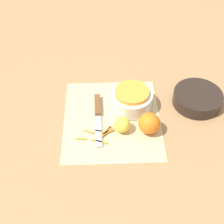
{
  "coord_description": "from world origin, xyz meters",
  "views": [
    {
      "loc": [
        0.72,
        -0.03,
        0.81
      ],
      "look_at": [
        0.0,
        0.0,
        0.04
      ],
      "focal_mm": 50.0,
      "sensor_mm": 36.0,
      "label": 1
    }
  ],
  "objects_px": {
    "knife": "(98,110)",
    "orange_left": "(149,123)",
    "bowl_dark": "(197,98)",
    "lemon": "(122,125)",
    "bowl_speckled": "(132,99)"
  },
  "relations": [
    {
      "from": "bowl_speckled",
      "to": "knife",
      "type": "distance_m",
      "value": 0.13
    },
    {
      "from": "bowl_speckled",
      "to": "bowl_dark",
      "type": "bearing_deg",
      "value": 92.52
    },
    {
      "from": "knife",
      "to": "orange_left",
      "type": "xyz_separation_m",
      "value": [
        0.09,
        0.17,
        0.03
      ]
    },
    {
      "from": "orange_left",
      "to": "lemon",
      "type": "relative_size",
      "value": 1.33
    },
    {
      "from": "knife",
      "to": "orange_left",
      "type": "distance_m",
      "value": 0.19
    },
    {
      "from": "bowl_dark",
      "to": "knife",
      "type": "distance_m",
      "value": 0.36
    },
    {
      "from": "bowl_dark",
      "to": "orange_left",
      "type": "distance_m",
      "value": 0.23
    },
    {
      "from": "bowl_speckled",
      "to": "lemon",
      "type": "distance_m",
      "value": 0.12
    },
    {
      "from": "orange_left",
      "to": "bowl_dark",
      "type": "bearing_deg",
      "value": 124.01
    },
    {
      "from": "bowl_dark",
      "to": "knife",
      "type": "bearing_deg",
      "value": -84.16
    },
    {
      "from": "bowl_dark",
      "to": "lemon",
      "type": "height_order",
      "value": "lemon"
    },
    {
      "from": "bowl_speckled",
      "to": "bowl_dark",
      "type": "relative_size",
      "value": 0.84
    },
    {
      "from": "bowl_dark",
      "to": "lemon",
      "type": "bearing_deg",
      "value": -66.02
    },
    {
      "from": "bowl_speckled",
      "to": "lemon",
      "type": "height_order",
      "value": "bowl_speckled"
    },
    {
      "from": "bowl_dark",
      "to": "lemon",
      "type": "relative_size",
      "value": 3.23
    }
  ]
}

